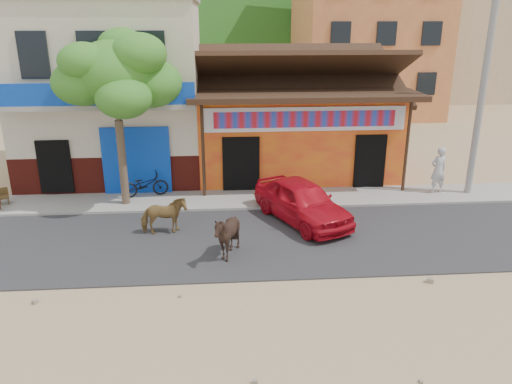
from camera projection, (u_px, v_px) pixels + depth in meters
ground at (270, 282)px, 12.83m from camera, size 120.00×120.00×0.00m
road at (262, 240)px, 15.17m from camera, size 60.00×5.00×0.04m
sidewalk at (253, 199)px, 18.45m from camera, size 60.00×2.00×0.12m
dance_club at (292, 129)px, 21.78m from camera, size 8.00×6.00×3.60m
cafe_building at (114, 92)px, 20.68m from camera, size 7.00×6.00×7.00m
apartment_front at (366, 24)px, 34.07m from camera, size 9.00×9.00×12.00m
apartment_rear at (452, 36)px, 40.69m from camera, size 8.00×8.00×10.00m
tree at (119, 120)px, 16.92m from camera, size 3.00×3.00×6.00m
utility_pole at (483, 86)px, 17.70m from camera, size 0.24×0.24×8.00m
cow_tan at (164, 216)px, 15.39m from camera, size 1.49×0.87×1.18m
cow_dark at (227, 235)px, 13.80m from camera, size 1.60×1.54×1.37m
red_car at (302, 201)px, 16.33m from camera, size 3.22×4.38×1.39m
scooter at (145, 185)px, 18.45m from camera, size 1.81×0.99×0.90m
pedestrian at (438, 170)px, 18.73m from camera, size 0.72×0.55×1.78m
cafe_chair_right at (0, 190)px, 17.68m from camera, size 0.62×0.62×1.02m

